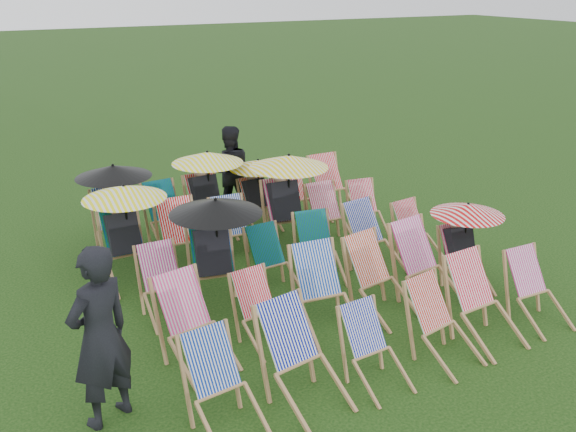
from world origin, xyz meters
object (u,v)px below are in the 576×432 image
deckchair_0 (225,387)px  deckchair_29 (334,186)px  person_rear (229,171)px  deckchair_5 (539,290)px  person_left (100,337)px

deckchair_0 → deckchair_29: size_ratio=0.90×
deckchair_0 → deckchair_29: deckchair_29 is taller
deckchair_0 → person_rear: (2.34, 5.35, 0.36)m
deckchair_5 → deckchair_29: deckchair_29 is taller
deckchair_0 → deckchair_29: 6.09m
person_left → deckchair_0: bearing=120.1°
deckchair_5 → person_rear: 5.62m
deckchair_0 → person_left: 1.24m
deckchair_0 → person_rear: person_rear is taller
deckchair_0 → person_left: person_left is taller
deckchair_29 → deckchair_5: bearing=-88.8°
deckchair_5 → person_rear: bearing=109.7°
deckchair_0 → person_left: (-0.95, 0.65, 0.46)m
deckchair_5 → deckchair_29: bearing=92.5°
deckchair_5 → person_left: person_left is taller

